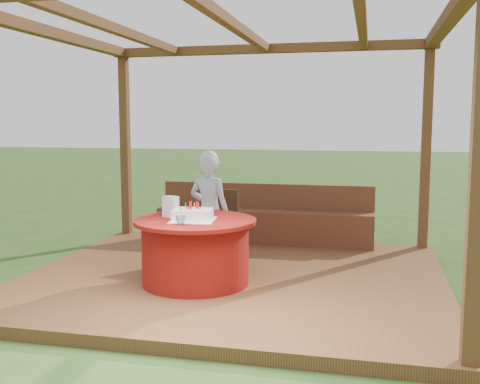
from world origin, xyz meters
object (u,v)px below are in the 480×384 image
chair (219,222)px  gift_bag (171,207)px  birthday_cake (193,215)px  bench (264,223)px  elderly_woman (209,209)px  drinking_glass (181,220)px  table (196,251)px

chair → gift_bag: bearing=-105.4°
birthday_cake → chair: bearing=91.2°
bench → elderly_woman: size_ratio=2.23×
bench → gift_bag: gift_bag is taller
chair → drinking_glass: (-0.01, -1.38, 0.26)m
gift_bag → drinking_glass: 0.49m
drinking_glass → table: bearing=84.1°
drinking_glass → bench: bearing=82.2°
bench → elderly_woman: bearing=-103.2°
table → chair: bearing=91.4°
bench → chair: (-0.34, -1.13, 0.20)m
bench → drinking_glass: (-0.35, -2.51, 0.46)m
birthday_cake → drinking_glass: birthday_cake is taller
birthday_cake → drinking_glass: (-0.03, -0.27, -0.01)m
gift_bag → bench: bearing=92.3°
chair → gift_bag: 1.05m
table → chair: size_ratio=1.47×
elderly_woman → birthday_cake: size_ratio=2.78×
drinking_glass → birthday_cake: bearing=82.9°
elderly_woman → birthday_cake: 0.74m
bench → birthday_cake: bearing=-97.9°
birthday_cake → drinking_glass: 0.27m
table → drinking_glass: size_ratio=12.71×
elderly_woman → drinking_glass: (0.01, -1.01, 0.04)m
chair → gift_bag: (-0.27, -0.96, 0.32)m
chair → elderly_woman: 0.43m
elderly_woman → chair: bearing=87.4°
chair → drinking_glass: 1.41m
table → elderly_woman: (-0.04, 0.66, 0.33)m
gift_bag → drinking_glass: size_ratio=2.20×
chair → elderly_woman: (-0.02, -0.37, 0.21)m
chair → elderly_woman: size_ratio=0.63×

